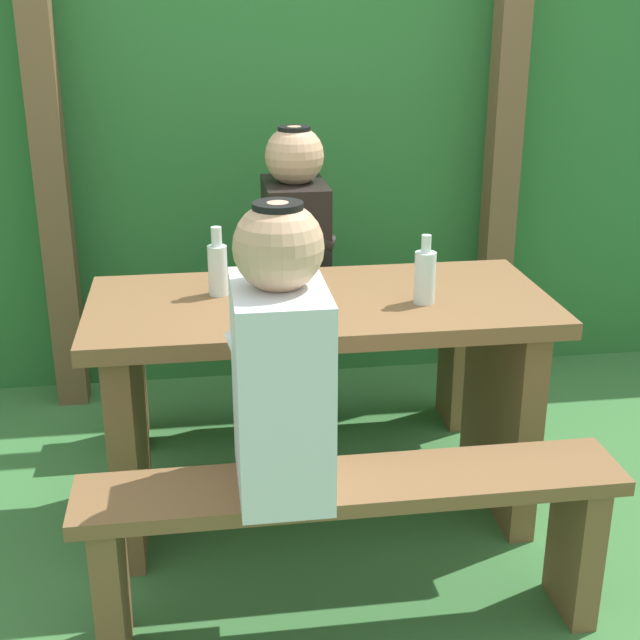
# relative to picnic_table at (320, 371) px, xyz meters

# --- Properties ---
(ground_plane) EXTENTS (12.00, 12.00, 0.00)m
(ground_plane) POSITION_rel_picnic_table_xyz_m (0.00, 0.00, -0.51)
(ground_plane) COLOR #3C743C
(hedge_backdrop) EXTENTS (6.40, 0.94, 2.03)m
(hedge_backdrop) POSITION_rel_picnic_table_xyz_m (0.00, 1.62, 0.51)
(hedge_backdrop) COLOR #2C6E31
(hedge_backdrop) RESTS_ON ground_plane
(pergola_post_left) EXTENTS (0.12, 0.12, 2.10)m
(pergola_post_left) POSITION_rel_picnic_table_xyz_m (-0.91, 1.00, 0.54)
(pergola_post_left) COLOR brown
(pergola_post_left) RESTS_ON ground_plane
(pergola_post_right) EXTENTS (0.12, 0.12, 2.10)m
(pergola_post_right) POSITION_rel_picnic_table_xyz_m (0.91, 1.00, 0.54)
(pergola_post_right) COLOR brown
(pergola_post_right) RESTS_ON ground_plane
(picnic_table) EXTENTS (1.40, 0.64, 0.75)m
(picnic_table) POSITION_rel_picnic_table_xyz_m (0.00, 0.00, 0.00)
(picnic_table) COLOR brown
(picnic_table) RESTS_ON ground_plane
(bench_near) EXTENTS (1.40, 0.24, 0.47)m
(bench_near) POSITION_rel_picnic_table_xyz_m (0.00, -0.58, -0.18)
(bench_near) COLOR brown
(bench_near) RESTS_ON ground_plane
(bench_far) EXTENTS (1.40, 0.24, 0.47)m
(bench_far) POSITION_rel_picnic_table_xyz_m (0.00, 0.58, -0.18)
(bench_far) COLOR brown
(bench_far) RESTS_ON ground_plane
(person_white_shirt) EXTENTS (0.25, 0.35, 0.72)m
(person_white_shirt) POSITION_rel_picnic_table_xyz_m (-0.18, -0.58, 0.29)
(person_white_shirt) COLOR silver
(person_white_shirt) RESTS_ON bench_near
(person_black_coat) EXTENTS (0.25, 0.35, 0.72)m
(person_black_coat) POSITION_rel_picnic_table_xyz_m (-0.01, 0.58, 0.29)
(person_black_coat) COLOR black
(person_black_coat) RESTS_ON bench_far
(drinking_glass) EXTENTS (0.07, 0.07, 0.09)m
(drinking_glass) POSITION_rel_picnic_table_xyz_m (-0.07, 0.09, 0.29)
(drinking_glass) COLOR silver
(drinking_glass) RESTS_ON picnic_table
(bottle_left) EXTENTS (0.06, 0.06, 0.21)m
(bottle_left) POSITION_rel_picnic_table_xyz_m (-0.30, 0.08, 0.33)
(bottle_left) COLOR silver
(bottle_left) RESTS_ON picnic_table
(bottle_right) EXTENTS (0.06, 0.06, 0.21)m
(bottle_right) POSITION_rel_picnic_table_xyz_m (0.30, -0.08, 0.33)
(bottle_right) COLOR silver
(bottle_right) RESTS_ON picnic_table
(cell_phone) EXTENTS (0.09, 0.15, 0.01)m
(cell_phone) POSITION_rel_picnic_table_xyz_m (-0.03, -0.00, 0.25)
(cell_phone) COLOR black
(cell_phone) RESTS_ON picnic_table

